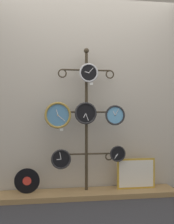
{
  "coord_description": "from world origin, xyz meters",
  "views": [
    {
      "loc": [
        -0.46,
        -2.78,
        1.02
      ],
      "look_at": [
        0.0,
        0.36,
        1.02
      ],
      "focal_mm": 42.0,
      "sensor_mm": 36.0,
      "label": 1
    }
  ],
  "objects_px": {
    "clock_top_center": "(89,73)",
    "clock_middle_center": "(86,113)",
    "clock_middle_left": "(58,115)",
    "clock_middle_right": "(115,115)",
    "clock_bottom_right": "(118,154)",
    "picture_frame": "(136,173)",
    "vinyl_record": "(27,181)",
    "display_stand": "(86,148)",
    "clock_bottom_left": "(61,159)"
  },
  "relations": [
    {
      "from": "clock_bottom_left",
      "to": "clock_bottom_right",
      "type": "relative_size",
      "value": 1.21
    },
    {
      "from": "clock_top_center",
      "to": "clock_middle_center",
      "type": "xyz_separation_m",
      "value": [
        -0.04,
        -0.02,
        -0.49
      ]
    },
    {
      "from": "clock_middle_center",
      "to": "clock_middle_right",
      "type": "height_order",
      "value": "clock_middle_center"
    },
    {
      "from": "clock_middle_right",
      "to": "clock_bottom_left",
      "type": "bearing_deg",
      "value": 177.79
    },
    {
      "from": "clock_middle_center",
      "to": "vinyl_record",
      "type": "bearing_deg",
      "value": 175.88
    },
    {
      "from": "display_stand",
      "to": "clock_bottom_right",
      "type": "bearing_deg",
      "value": -13.35
    },
    {
      "from": "clock_middle_left",
      "to": "clock_middle_right",
      "type": "bearing_deg",
      "value": -1.77
    },
    {
      "from": "clock_top_center",
      "to": "clock_bottom_right",
      "type": "relative_size",
      "value": 1.17
    },
    {
      "from": "clock_bottom_left",
      "to": "picture_frame",
      "type": "distance_m",
      "value": 0.96
    },
    {
      "from": "vinyl_record",
      "to": "picture_frame",
      "type": "bearing_deg",
      "value": 0.43
    },
    {
      "from": "clock_middle_left",
      "to": "clock_middle_right",
      "type": "relative_size",
      "value": 1.29
    },
    {
      "from": "display_stand",
      "to": "clock_bottom_left",
      "type": "height_order",
      "value": "display_stand"
    },
    {
      "from": "picture_frame",
      "to": "clock_top_center",
      "type": "bearing_deg",
      "value": -175.99
    },
    {
      "from": "clock_middle_center",
      "to": "clock_top_center",
      "type": "bearing_deg",
      "value": 23.73
    },
    {
      "from": "clock_bottom_right",
      "to": "vinyl_record",
      "type": "relative_size",
      "value": 0.66
    },
    {
      "from": "clock_top_center",
      "to": "clock_middle_left",
      "type": "xyz_separation_m",
      "value": [
        -0.37,
        -0.01,
        -0.51
      ]
    },
    {
      "from": "picture_frame",
      "to": "clock_middle_left",
      "type": "bearing_deg",
      "value": -177.17
    },
    {
      "from": "clock_top_center",
      "to": "clock_bottom_right",
      "type": "height_order",
      "value": "clock_top_center"
    },
    {
      "from": "clock_middle_right",
      "to": "vinyl_record",
      "type": "bearing_deg",
      "value": 176.75
    },
    {
      "from": "clock_middle_right",
      "to": "display_stand",
      "type": "bearing_deg",
      "value": 162.65
    },
    {
      "from": "clock_bottom_right",
      "to": "picture_frame",
      "type": "distance_m",
      "value": 0.37
    },
    {
      "from": "clock_bottom_right",
      "to": "clock_bottom_left",
      "type": "bearing_deg",
      "value": 179.28
    },
    {
      "from": "clock_middle_right",
      "to": "clock_middle_left",
      "type": "bearing_deg",
      "value": 178.23
    },
    {
      "from": "clock_top_center",
      "to": "clock_bottom_left",
      "type": "distance_m",
      "value": 1.08
    },
    {
      "from": "vinyl_record",
      "to": "clock_middle_left",
      "type": "bearing_deg",
      "value": -6.06
    },
    {
      "from": "clock_top_center",
      "to": "clock_middle_right",
      "type": "xyz_separation_m",
      "value": [
        0.32,
        -0.03,
        -0.51
      ]
    },
    {
      "from": "clock_bottom_left",
      "to": "picture_frame",
      "type": "bearing_deg",
      "value": 2.71
    },
    {
      "from": "clock_middle_left",
      "to": "vinyl_record",
      "type": "bearing_deg",
      "value": 173.94
    },
    {
      "from": "clock_middle_left",
      "to": "clock_bottom_right",
      "type": "xyz_separation_m",
      "value": [
        0.73,
        -0.0,
        -0.47
      ]
    },
    {
      "from": "vinyl_record",
      "to": "picture_frame",
      "type": "distance_m",
      "value": 1.34
    },
    {
      "from": "clock_middle_center",
      "to": "picture_frame",
      "type": "relative_size",
      "value": 0.55
    },
    {
      "from": "clock_bottom_left",
      "to": "vinyl_record",
      "type": "height_order",
      "value": "clock_bottom_left"
    },
    {
      "from": "clock_bottom_right",
      "to": "picture_frame",
      "type": "bearing_deg",
      "value": 11.94
    },
    {
      "from": "display_stand",
      "to": "picture_frame",
      "type": "distance_m",
      "value": 0.71
    },
    {
      "from": "clock_middle_right",
      "to": "picture_frame",
      "type": "height_order",
      "value": "clock_middle_right"
    },
    {
      "from": "clock_middle_center",
      "to": "clock_bottom_right",
      "type": "relative_size",
      "value": 1.36
    },
    {
      "from": "display_stand",
      "to": "vinyl_record",
      "type": "relative_size",
      "value": 6.09
    },
    {
      "from": "clock_bottom_left",
      "to": "clock_top_center",
      "type": "bearing_deg",
      "value": 0.32
    },
    {
      "from": "clock_top_center",
      "to": "clock_middle_right",
      "type": "bearing_deg",
      "value": -4.84
    },
    {
      "from": "picture_frame",
      "to": "clock_middle_center",
      "type": "bearing_deg",
      "value": -174.71
    },
    {
      "from": "clock_middle_left",
      "to": "clock_middle_center",
      "type": "bearing_deg",
      "value": -2.0
    },
    {
      "from": "clock_top_center",
      "to": "clock_middle_right",
      "type": "height_order",
      "value": "clock_top_center"
    },
    {
      "from": "clock_middle_right",
      "to": "picture_frame",
      "type": "bearing_deg",
      "value": 13.57
    },
    {
      "from": "clock_middle_left",
      "to": "vinyl_record",
      "type": "relative_size",
      "value": 1.06
    },
    {
      "from": "vinyl_record",
      "to": "picture_frame",
      "type": "xyz_separation_m",
      "value": [
        1.34,
        0.01,
        0.04
      ]
    },
    {
      "from": "clock_middle_left",
      "to": "clock_middle_center",
      "type": "xyz_separation_m",
      "value": [
        0.33,
        -0.01,
        0.02
      ]
    },
    {
      "from": "clock_middle_center",
      "to": "vinyl_record",
      "type": "xyz_separation_m",
      "value": [
        -0.69,
        0.05,
        -0.8
      ]
    },
    {
      "from": "clock_bottom_left",
      "to": "vinyl_record",
      "type": "xyz_separation_m",
      "value": [
        -0.4,
        0.03,
        -0.25
      ]
    },
    {
      "from": "clock_top_center",
      "to": "vinyl_record",
      "type": "distance_m",
      "value": 1.48
    },
    {
      "from": "vinyl_record",
      "to": "clock_middle_right",
      "type": "bearing_deg",
      "value": -3.25
    }
  ]
}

